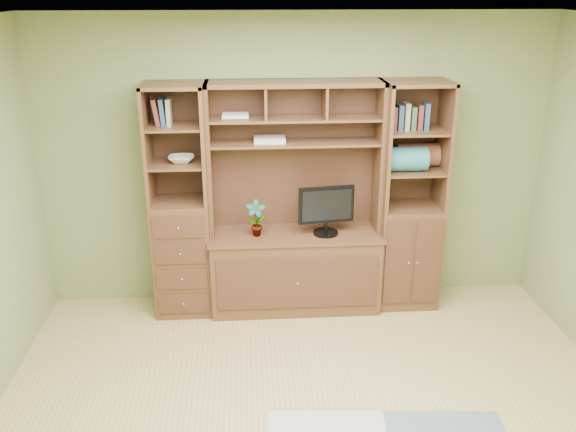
{
  "coord_description": "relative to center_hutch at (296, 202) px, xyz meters",
  "views": [
    {
      "loc": [
        -0.43,
        -3.24,
        2.8
      ],
      "look_at": [
        -0.12,
        1.2,
        1.1
      ],
      "focal_mm": 38.0,
      "sensor_mm": 36.0,
      "label": 1
    }
  ],
  "objects": [
    {
      "name": "room",
      "position": [
        0.01,
        -1.73,
        0.28
      ],
      "size": [
        4.6,
        4.1,
        2.64
      ],
      "color": "tan",
      "rests_on": "ground"
    },
    {
      "name": "center_hutch",
      "position": [
        0.0,
        0.0,
        0.0
      ],
      "size": [
        1.54,
        0.53,
        2.05
      ],
      "primitive_type": "cube",
      "color": "#54331D",
      "rests_on": "ground"
    },
    {
      "name": "left_tower",
      "position": [
        -1.0,
        0.04,
        0.0
      ],
      "size": [
        0.5,
        0.45,
        2.05
      ],
      "primitive_type": "cube",
      "color": "#54331D",
      "rests_on": "ground"
    },
    {
      "name": "right_tower",
      "position": [
        1.02,
        0.04,
        0.0
      ],
      "size": [
        0.55,
        0.45,
        2.05
      ],
      "primitive_type": "cube",
      "color": "#54331D",
      "rests_on": "ground"
    },
    {
      "name": "monitor",
      "position": [
        0.27,
        -0.03,
        0.01
      ],
      "size": [
        0.52,
        0.29,
        0.6
      ],
      "primitive_type": "cube",
      "rotation": [
        0.0,
        0.0,
        0.14
      ],
      "color": "black",
      "rests_on": "center_hutch"
    },
    {
      "name": "orchid",
      "position": [
        -0.35,
        -0.03,
        -0.13
      ],
      "size": [
        0.17,
        0.11,
        0.32
      ],
      "primitive_type": "imported",
      "color": "#AF4B3B",
      "rests_on": "center_hutch"
    },
    {
      "name": "magazines",
      "position": [
        -0.22,
        0.09,
        0.54
      ],
      "size": [
        0.27,
        0.19,
        0.04
      ],
      "primitive_type": "cube",
      "color": "beige",
      "rests_on": "center_hutch"
    },
    {
      "name": "bowl",
      "position": [
        -0.97,
        0.04,
        0.39
      ],
      "size": [
        0.22,
        0.22,
        0.05
      ],
      "primitive_type": "imported",
      "color": "silver",
      "rests_on": "left_tower"
    },
    {
      "name": "blanket_teal",
      "position": [
        0.94,
        -0.01,
        0.37
      ],
      "size": [
        0.37,
        0.21,
        0.21
      ],
      "primitive_type": "cube",
      "color": "#2B6E72",
      "rests_on": "right_tower"
    },
    {
      "name": "blanket_red",
      "position": [
        1.08,
        0.12,
        0.37
      ],
      "size": [
        0.37,
        0.2,
        0.2
      ],
      "primitive_type": "cube",
      "color": "brown",
      "rests_on": "right_tower"
    }
  ]
}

